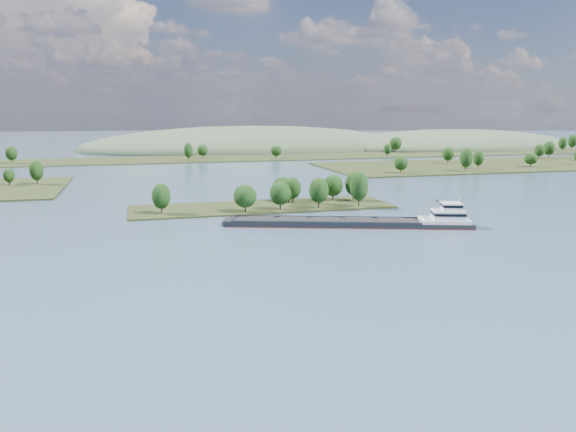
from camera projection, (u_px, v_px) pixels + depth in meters
name	position (u px, v px, depth m)	size (l,w,h in m)	color
ground	(308.00, 243.00, 159.26)	(1800.00, 1800.00, 0.00)	#3D5869
tree_island	(281.00, 197.00, 216.00)	(100.00, 30.88, 14.84)	black
right_bank	(550.00, 162.00, 388.83)	(320.00, 90.00, 15.55)	black
back_shoreline	(210.00, 158.00, 426.73)	(900.00, 60.00, 15.42)	black
hill_east	(454.00, 147.00, 557.97)	(260.00, 140.00, 36.00)	#3C4D35
hill_west	(250.00, 149.00, 534.97)	(320.00, 160.00, 44.00)	#3C4D35
cargo_barge	(365.00, 222.00, 181.65)	(78.98, 34.21, 10.83)	black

